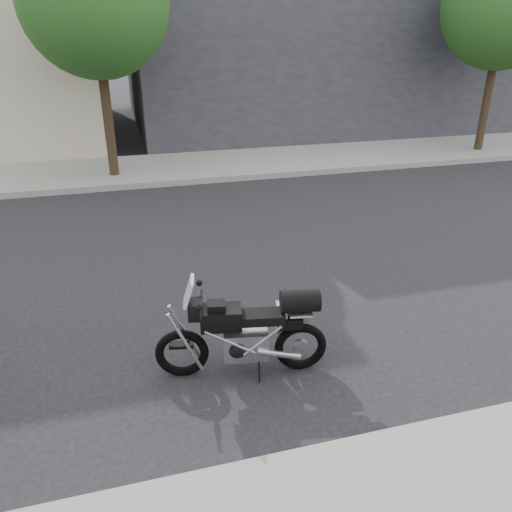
% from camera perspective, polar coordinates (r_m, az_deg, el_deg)
% --- Properties ---
extents(ground, '(120.00, 120.00, 0.00)m').
position_cam_1_polar(ground, '(8.20, -0.92, -1.39)').
color(ground, black).
rests_on(ground, ground).
extents(far_sidewalk, '(44.00, 3.00, 0.15)m').
position_cam_1_polar(far_sidewalk, '(14.21, -7.68, 10.05)').
color(far_sidewalk, gray).
rests_on(far_sidewalk, ground).
extents(far_building_dark, '(16.00, 11.00, 7.00)m').
position_cam_1_polar(far_building_dark, '(22.45, 8.44, 24.14)').
color(far_building_dark, '#2A2A30').
rests_on(far_building_dark, ground).
extents(street_tree_left, '(3.40, 3.40, 5.70)m').
position_cam_1_polar(street_tree_left, '(17.04, 26.49, 24.16)').
color(street_tree_left, '#332517').
rests_on(street_tree_left, far_sidewalk).
extents(street_tree_mid, '(3.40, 3.40, 5.70)m').
position_cam_1_polar(street_tree_mid, '(13.15, -18.04, 25.93)').
color(street_tree_mid, '#332517').
rests_on(street_tree_mid, far_sidewalk).
extents(motorcycle, '(1.92, 0.68, 1.23)m').
position_cam_1_polar(motorcycle, '(5.61, -0.35, -8.53)').
color(motorcycle, black).
rests_on(motorcycle, ground).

